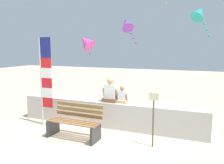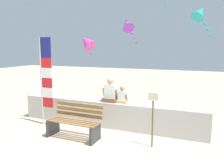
{
  "view_description": "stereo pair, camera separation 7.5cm",
  "coord_description": "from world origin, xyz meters",
  "px_view_note": "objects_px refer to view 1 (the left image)",
  "views": [
    {
      "loc": [
        2.56,
        -5.29,
        2.35
      ],
      "look_at": [
        0.13,
        0.83,
        1.37
      ],
      "focal_mm": 36.23,
      "sensor_mm": 36.0,
      "label": 1
    },
    {
      "loc": [
        2.63,
        -5.26,
        2.35
      ],
      "look_at": [
        0.13,
        0.83,
        1.37
      ],
      "focal_mm": 36.23,
      "sensor_mm": 36.0,
      "label": 2
    }
  ],
  "objects_px": {
    "kite_magenta": "(86,42)",
    "sign_post": "(153,115)",
    "kite_teal": "(200,13)",
    "person_adult": "(110,92)",
    "kite_purple": "(127,24)",
    "park_bench": "(75,123)",
    "person_child": "(122,96)",
    "flag_banner": "(45,76)"
  },
  "relations": [
    {
      "from": "kite_purple",
      "to": "kite_teal",
      "type": "distance_m",
      "value": 2.78
    },
    {
      "from": "person_adult",
      "to": "kite_purple",
      "type": "distance_m",
      "value": 3.31
    },
    {
      "from": "park_bench",
      "to": "flag_banner",
      "type": "bearing_deg",
      "value": 158.78
    },
    {
      "from": "person_adult",
      "to": "kite_teal",
      "type": "height_order",
      "value": "kite_teal"
    },
    {
      "from": "park_bench",
      "to": "kite_magenta",
      "type": "xyz_separation_m",
      "value": [
        -1.7,
        3.84,
        2.23
      ]
    },
    {
      "from": "kite_purple",
      "to": "kite_magenta",
      "type": "bearing_deg",
      "value": 172.1
    },
    {
      "from": "flag_banner",
      "to": "park_bench",
      "type": "bearing_deg",
      "value": -21.22
    },
    {
      "from": "park_bench",
      "to": "person_child",
      "type": "distance_m",
      "value": 1.57
    },
    {
      "from": "park_bench",
      "to": "person_child",
      "type": "bearing_deg",
      "value": 50.98
    },
    {
      "from": "person_child",
      "to": "kite_magenta",
      "type": "xyz_separation_m",
      "value": [
        -2.62,
        2.7,
        1.66
      ]
    },
    {
      "from": "person_adult",
      "to": "kite_teal",
      "type": "bearing_deg",
      "value": 34.39
    },
    {
      "from": "person_adult",
      "to": "kite_purple",
      "type": "relative_size",
      "value": 0.67
    },
    {
      "from": "kite_teal",
      "to": "kite_magenta",
      "type": "bearing_deg",
      "value": 166.47
    },
    {
      "from": "park_bench",
      "to": "person_child",
      "type": "xyz_separation_m",
      "value": [
        0.92,
        1.14,
        0.56
      ]
    },
    {
      "from": "park_bench",
      "to": "kite_magenta",
      "type": "bearing_deg",
      "value": 113.84
    },
    {
      "from": "kite_magenta",
      "to": "kite_teal",
      "type": "relative_size",
      "value": 0.94
    },
    {
      "from": "kite_magenta",
      "to": "sign_post",
      "type": "xyz_separation_m",
      "value": [
        3.74,
        -3.66,
        -1.85
      ]
    },
    {
      "from": "park_bench",
      "to": "kite_purple",
      "type": "bearing_deg",
      "value": 86.05
    },
    {
      "from": "kite_magenta",
      "to": "sign_post",
      "type": "distance_m",
      "value": 5.54
    },
    {
      "from": "person_child",
      "to": "kite_magenta",
      "type": "relative_size",
      "value": 0.51
    },
    {
      "from": "kite_purple",
      "to": "kite_teal",
      "type": "relative_size",
      "value": 1.04
    },
    {
      "from": "park_bench",
      "to": "person_child",
      "type": "height_order",
      "value": "person_child"
    },
    {
      "from": "person_child",
      "to": "person_adult",
      "type": "bearing_deg",
      "value": -179.96
    },
    {
      "from": "park_bench",
      "to": "sign_post",
      "type": "distance_m",
      "value": 2.08
    },
    {
      "from": "park_bench",
      "to": "kite_teal",
      "type": "relative_size",
      "value": 1.38
    },
    {
      "from": "kite_magenta",
      "to": "park_bench",
      "type": "bearing_deg",
      "value": -66.16
    },
    {
      "from": "person_child",
      "to": "flag_banner",
      "type": "xyz_separation_m",
      "value": [
        -2.26,
        -0.62,
        0.56
      ]
    },
    {
      "from": "person_adult",
      "to": "sign_post",
      "type": "xyz_separation_m",
      "value": [
        1.48,
        -0.95,
        -0.27
      ]
    },
    {
      "from": "person_child",
      "to": "kite_teal",
      "type": "xyz_separation_m",
      "value": [
        1.97,
        1.6,
        2.47
      ]
    },
    {
      "from": "person_child",
      "to": "flag_banner",
      "type": "height_order",
      "value": "flag_banner"
    },
    {
      "from": "person_child",
      "to": "kite_magenta",
      "type": "distance_m",
      "value": 4.12
    },
    {
      "from": "kite_magenta",
      "to": "kite_teal",
      "type": "xyz_separation_m",
      "value": [
        4.59,
        -1.1,
        0.81
      ]
    },
    {
      "from": "park_bench",
      "to": "kite_teal",
      "type": "xyz_separation_m",
      "value": [
        2.89,
        2.74,
        3.03
      ]
    },
    {
      "from": "kite_magenta",
      "to": "kite_purple",
      "type": "height_order",
      "value": "kite_purple"
    },
    {
      "from": "kite_purple",
      "to": "park_bench",
      "type": "bearing_deg",
      "value": -93.95
    },
    {
      "from": "person_adult",
      "to": "sign_post",
      "type": "height_order",
      "value": "person_adult"
    },
    {
      "from": "person_adult",
      "to": "sign_post",
      "type": "relative_size",
      "value": 0.56
    },
    {
      "from": "kite_magenta",
      "to": "sign_post",
      "type": "bearing_deg",
      "value": -44.37
    },
    {
      "from": "person_child",
      "to": "kite_teal",
      "type": "height_order",
      "value": "kite_teal"
    },
    {
      "from": "person_adult",
      "to": "flag_banner",
      "type": "relative_size",
      "value": 0.28
    },
    {
      "from": "kite_purple",
      "to": "kite_teal",
      "type": "height_order",
      "value": "kite_teal"
    },
    {
      "from": "kite_teal",
      "to": "person_adult",
      "type": "bearing_deg",
      "value": -145.61
    }
  ]
}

